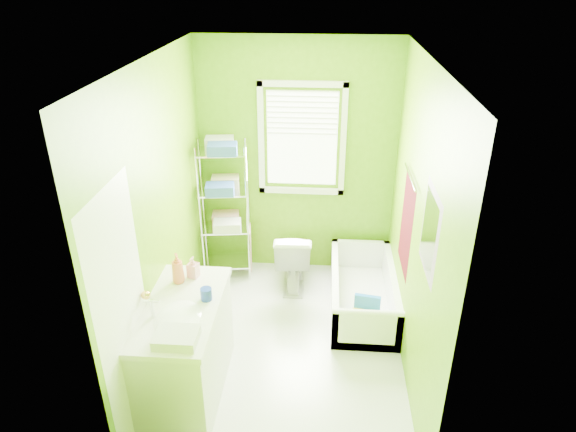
# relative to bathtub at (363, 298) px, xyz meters

# --- Properties ---
(ground) EXTENTS (2.90, 2.90, 0.00)m
(ground) POSITION_rel_bathtub_xyz_m (-0.73, -0.63, -0.14)
(ground) COLOR silver
(ground) RESTS_ON ground
(room_envelope) EXTENTS (2.14, 2.94, 2.62)m
(room_envelope) POSITION_rel_bathtub_xyz_m (-0.73, -0.63, 1.40)
(room_envelope) COLOR #578C06
(room_envelope) RESTS_ON ground
(window) EXTENTS (0.92, 0.05, 1.22)m
(window) POSITION_rel_bathtub_xyz_m (-0.68, 0.79, 1.47)
(window) COLOR white
(window) RESTS_ON ground
(door) EXTENTS (0.09, 0.80, 2.00)m
(door) POSITION_rel_bathtub_xyz_m (-1.77, -1.63, 0.86)
(door) COLOR white
(door) RESTS_ON ground
(right_wall_decor) EXTENTS (0.04, 1.48, 1.17)m
(right_wall_decor) POSITION_rel_bathtub_xyz_m (0.31, -0.65, 1.18)
(right_wall_decor) COLOR #49080D
(right_wall_decor) RESTS_ON ground
(bathtub) EXTENTS (0.64, 1.38, 0.44)m
(bathtub) POSITION_rel_bathtub_xyz_m (0.00, 0.00, 0.00)
(bathtub) COLOR white
(bathtub) RESTS_ON ground
(toilet) EXTENTS (0.40, 0.69, 0.69)m
(toilet) POSITION_rel_bathtub_xyz_m (-0.74, 0.41, 0.20)
(toilet) COLOR white
(toilet) RESTS_ON ground
(vanity) EXTENTS (0.59, 1.15, 1.13)m
(vanity) POSITION_rel_bathtub_xyz_m (-1.50, -1.23, 0.32)
(vanity) COLOR silver
(vanity) RESTS_ON ground
(wire_shelf_unit) EXTENTS (0.57, 0.46, 1.59)m
(wire_shelf_unit) POSITION_rel_bathtub_xyz_m (-1.49, 0.59, 0.82)
(wire_shelf_unit) COLOR silver
(wire_shelf_unit) RESTS_ON ground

